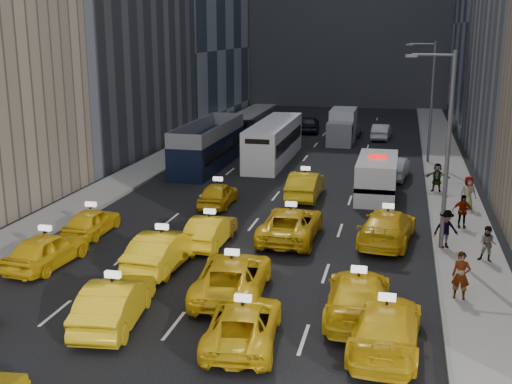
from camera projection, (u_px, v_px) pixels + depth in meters
ground at (152, 354)px, 20.12m from camera, size 160.00×160.00×0.00m
sidewalk_west at (146, 169)px, 45.98m from camera, size 3.00×90.00×0.15m
sidewalk_east at (450, 185)px, 41.43m from camera, size 3.00×90.00×0.15m
curb_west at (165, 170)px, 45.66m from camera, size 0.15×90.00×0.18m
curb_east at (427, 184)px, 41.74m from camera, size 0.15×90.00×0.18m
streetlight_near at (445, 145)px, 28.24m from camera, size 2.15×0.22×9.00m
streetlight_far at (430, 98)px, 47.13m from camera, size 2.15×0.22×9.00m
taxi_5 at (114, 302)px, 22.00m from camera, size 2.27×4.98×1.58m
taxi_6 at (243, 323)px, 20.69m from camera, size 2.69×4.99×1.33m
taxi_7 at (386, 326)px, 20.28m from camera, size 2.33×5.36×1.54m
taxi_8 at (47, 250)px, 27.30m from camera, size 2.15×4.55×1.51m
taxi_9 at (163, 250)px, 27.16m from camera, size 1.93×4.95×1.61m
taxi_10 at (232, 277)px, 24.33m from camera, size 3.03×5.70×1.53m
taxi_11 at (358, 296)px, 22.52m from camera, size 2.30×5.42×1.56m
taxi_12 at (92, 222)px, 31.55m from camera, size 1.58×3.93×1.34m
taxi_13 at (210, 230)px, 30.08m from camera, size 1.58×4.33×1.42m
taxi_14 at (291, 224)px, 30.84m from camera, size 2.60×5.57×1.54m
taxi_15 at (387, 227)px, 30.32m from camera, size 2.89×5.74×1.60m
taxi_16 at (218, 194)px, 36.66m from camera, size 1.67×4.06×1.38m
taxi_17 at (305, 185)px, 38.30m from camera, size 1.74×4.92×1.62m
nypd_van at (377, 178)px, 38.57m from camera, size 2.74×6.13×2.57m
double_decker at (208, 145)px, 46.94m from camera, size 3.35×11.26×3.23m
city_bus at (274, 142)px, 49.01m from camera, size 3.80×11.85×3.01m
box_truck at (342, 127)px, 57.03m from camera, size 2.33×6.37×2.89m
misc_car_0 at (394, 168)px, 43.36m from camera, size 2.12×4.73×1.51m
misc_car_1 at (249, 129)px, 59.57m from camera, size 3.46×6.29×1.67m
misc_car_2 at (351, 128)px, 60.95m from camera, size 1.98×4.85×1.41m
misc_car_3 at (309, 124)px, 62.74m from camera, size 2.39×4.96×1.63m
misc_car_4 at (381, 132)px, 58.71m from camera, size 1.74×4.42×1.43m
pedestrian_0 at (461, 276)px, 23.64m from camera, size 0.71×0.52×1.81m
pedestrian_1 at (488, 244)px, 27.47m from camera, size 0.85×0.63×1.57m
pedestrian_2 at (446, 229)px, 29.17m from camera, size 1.25×0.85×1.79m
pedestrian_3 at (462, 211)px, 32.15m from camera, size 1.03×0.53×1.70m
pedestrian_4 at (468, 193)px, 35.52m from camera, size 1.01×0.76×1.83m
pedestrian_5 at (437, 177)px, 39.30m from camera, size 1.68×0.72×1.76m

